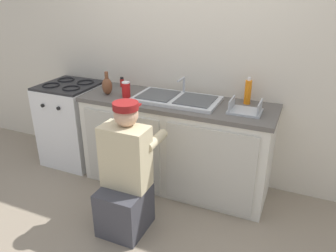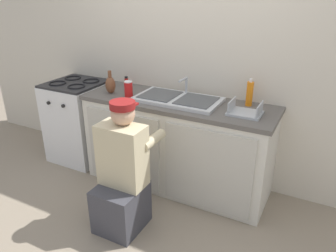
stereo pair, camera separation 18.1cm
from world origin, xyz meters
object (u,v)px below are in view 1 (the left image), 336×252
stove_range (73,123)px  vase_decorative (107,86)px  water_glass (107,84)px  spice_bottle_red (122,82)px  soap_bottle_orange (248,92)px  soda_cup_red (126,90)px  dish_rack_tray (245,110)px  plumber_person (126,180)px  sink_double_basin (177,99)px

stove_range → vase_decorative: vase_decorative is taller
water_glass → spice_bottle_red: bearing=46.9°
soap_bottle_orange → soda_cup_red: bearing=-166.3°
vase_decorative → soap_bottle_orange: bearing=11.7°
water_glass → soda_cup_red: size_ratio=0.66×
soap_bottle_orange → vase_decorative: soap_bottle_orange is taller
soap_bottle_orange → soda_cup_red: size_ratio=1.64×
soda_cup_red → dish_rack_tray: soda_cup_red is taller
plumber_person → soda_cup_red: 0.94m
stove_range → spice_bottle_red: size_ratio=8.91×
vase_decorative → water_glass: size_ratio=2.30×
soda_cup_red → sink_double_basin: bearing=11.0°
sink_double_basin → dish_rack_tray: sink_double_basin is taller
sink_double_basin → stove_range: bearing=-179.9°
stove_range → soap_bottle_orange: bearing=5.4°
dish_rack_tray → sink_double_basin: bearing=175.5°
vase_decorative → dish_rack_tray: vase_decorative is taller
plumber_person → dish_rack_tray: size_ratio=3.94×
water_glass → dish_rack_tray: size_ratio=0.36×
sink_double_basin → dish_rack_tray: (0.65, -0.05, 0.01)m
soap_bottle_orange → dish_rack_tray: soap_bottle_orange is taller
water_glass → soda_cup_red: bearing=-25.8°
stove_range → water_glass: (0.45, 0.07, 0.49)m
plumber_person → dish_rack_tray: bearing=43.2°
stove_range → dish_rack_tray: 1.98m
plumber_person → dish_rack_tray: (0.78, 0.73, 0.47)m
stove_range → dish_rack_tray: (1.92, -0.05, 0.47)m
vase_decorative → spice_bottle_red: vase_decorative is taller
plumber_person → water_glass: plumber_person is taller
sink_double_basin → soda_cup_red: size_ratio=5.26×
spice_bottle_red → water_glass: bearing=-133.1°
vase_decorative → spice_bottle_red: (-0.00, 0.29, -0.04)m
plumber_person → soap_bottle_orange: bearing=52.0°
soda_cup_red → vase_decorative: bearing=-179.2°
plumber_person → water_glass: bearing=129.6°
vase_decorative → dish_rack_tray: 1.36m
stove_range → soap_bottle_orange: (1.89, 0.18, 0.56)m
vase_decorative → water_glass: bearing=125.9°
spice_bottle_red → dish_rack_tray: bearing=-10.0°
water_glass → dish_rack_tray: 1.48m
spice_bottle_red → plumber_person: bearing=-58.9°
sink_double_basin → dish_rack_tray: bearing=-4.5°
soda_cup_red → dish_rack_tray: bearing=2.2°
stove_range → spice_bottle_red: 0.77m
water_glass → soda_cup_red: (0.33, -0.16, 0.03)m
soda_cup_red → spice_bottle_red: (-0.22, 0.28, -0.02)m
stove_range → soda_cup_red: 0.94m
dish_rack_tray → vase_decorative: bearing=-178.0°
stove_range → soda_cup_red: soda_cup_red is taller
plumber_person → water_glass: size_ratio=11.04×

